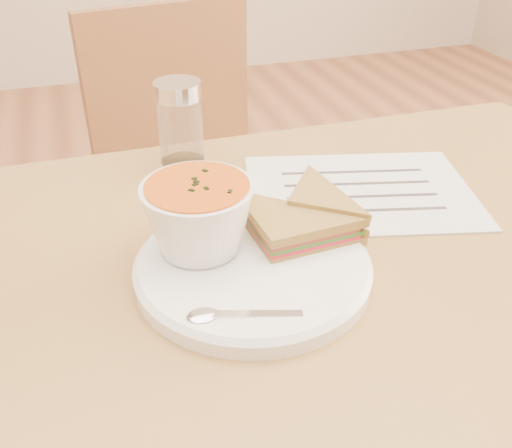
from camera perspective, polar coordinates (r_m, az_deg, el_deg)
name	(u,v)px	position (r m, az deg, el deg)	size (l,w,h in m)	color
chair_far	(207,217)	(1.31, -4.92, 0.72)	(0.39, 0.39, 0.87)	brown
plate	(253,268)	(0.61, -0.32, -4.43)	(0.25, 0.25, 0.02)	white
soup_bowl	(199,220)	(0.60, -5.71, 0.36)	(0.12, 0.12, 0.08)	white
sandwich_half_a	(271,255)	(0.59, 1.55, -3.14)	(0.12, 0.12, 0.04)	#A5803A
sandwich_half_b	(287,212)	(0.64, 3.10, 1.22)	(0.09, 0.09, 0.03)	#A5803A
spoon	(254,315)	(0.54, -0.22, -9.11)	(0.16, 0.03, 0.01)	silver
paper_menu	(360,191)	(0.78, 10.33, 3.27)	(0.30, 0.22, 0.00)	silver
condiment_shaker	(180,123)	(0.83, -7.61, 10.00)	(0.07, 0.07, 0.12)	silver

